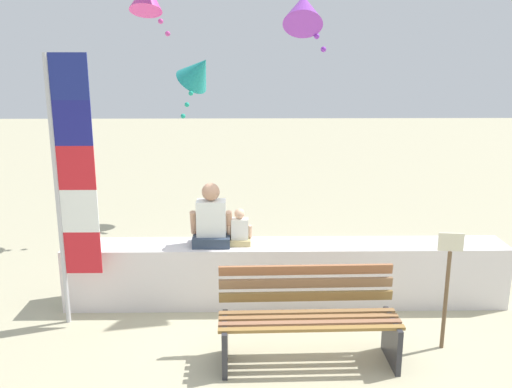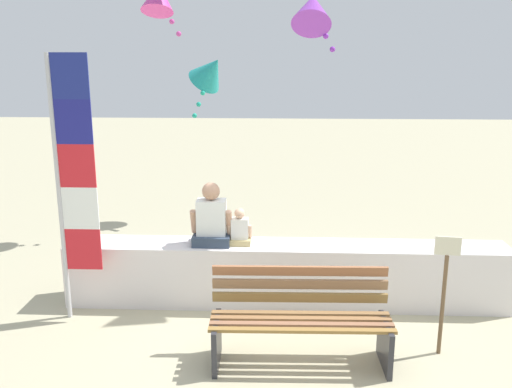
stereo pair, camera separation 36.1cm
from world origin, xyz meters
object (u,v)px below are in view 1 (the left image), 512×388
Objects in this scene: person_adult at (211,221)px; kite_teal at (198,71)px; kite_purple at (303,10)px; sign_post at (447,281)px; flag_banner at (70,177)px; park_bench at (308,319)px; person_child at (240,230)px.

kite_teal is (-0.40, 3.41, 1.57)m from person_adult.
kite_purple is at bearing 60.21° from person_adult.
sign_post is (2.78, -4.47, -1.87)m from kite_teal.
kite_teal is (1.03, 3.86, 0.95)m from flag_banner.
park_bench is at bearing -18.24° from flag_banner.
kite_purple is 0.85× the size of kite_teal.
flag_banner is 2.38× the size of sign_post.
kite_purple reaches higher than kite_teal.
sign_post is (1.38, 0.19, 0.30)m from park_bench.
person_adult reaches higher than person_child.
person_child is (0.33, 0.00, -0.12)m from person_adult.
kite_teal is (-0.73, 3.40, 1.69)m from person_child.
person_child is 2.32m from sign_post.
kite_purple reaches higher than person_adult.
person_child reaches higher than park_bench.
person_child is at bearing 152.52° from sign_post.
sign_post is (3.80, -0.61, -0.92)m from flag_banner.
park_bench is at bearing -51.62° from person_adult.
person_adult is 3.77m from kite_teal.
kite_purple reaches higher than park_bench.
sign_post is at bearing -24.17° from person_adult.
flag_banner reaches higher than person_adult.
flag_banner reaches higher than sign_post.
kite_purple is (0.22, 3.38, 3.06)m from park_bench.
kite_purple reaches higher than flag_banner.
flag_banner is 2.54× the size of kite_teal.
kite_teal is at bearing 75.13° from flag_banner.
person_adult is at bearing -83.29° from kite_teal.
flag_banner is 4.11m from kite_teal.
park_bench is at bearing -172.23° from sign_post.
sign_post is at bearing -69.92° from kite_purple.
kite_purple is (2.64, 2.58, 1.84)m from flag_banner.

